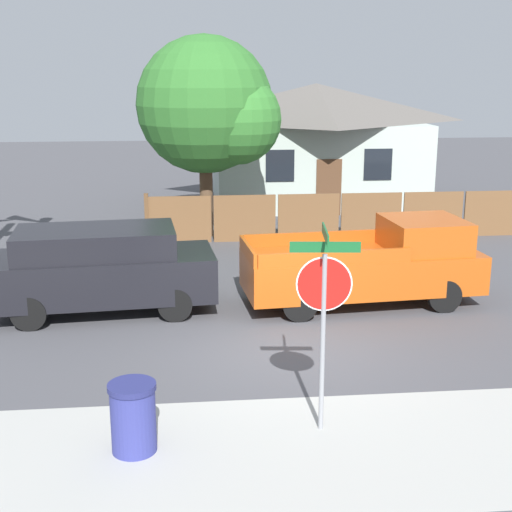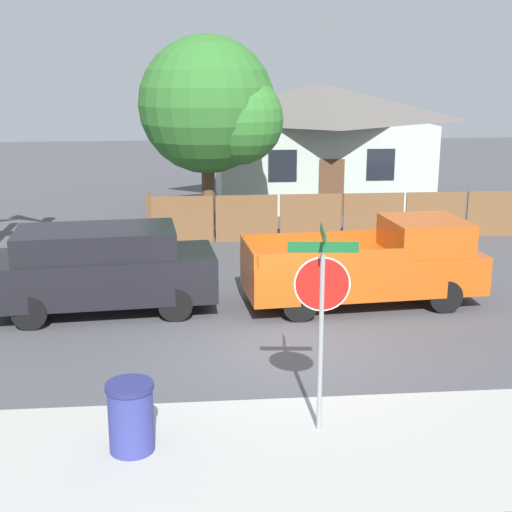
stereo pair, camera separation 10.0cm
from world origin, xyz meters
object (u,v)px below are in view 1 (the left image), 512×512
object	(u,v)px
stop_sign	(324,297)
house	(315,141)
trash_bin	(133,417)
oak_tree	(211,108)
red_suv	(101,268)
orange_pickup	(372,264)

from	to	relation	value
stop_sign	house	bearing A→B (deg)	86.22
trash_bin	house	bearing A→B (deg)	72.57
oak_tree	red_suv	distance (m)	7.94
house	stop_sign	bearing A→B (deg)	-99.84
stop_sign	trash_bin	size ratio (longest dim) A/B	3.00
red_suv	trash_bin	world-z (taller)	red_suv
red_suv	trash_bin	bearing A→B (deg)	-84.72
oak_tree	trash_bin	xyz separation A→B (m)	(-1.60, -12.75, -3.42)
house	orange_pickup	world-z (taller)	house
house	red_suv	distance (m)	14.39
house	trash_bin	xyz separation A→B (m)	(-5.79, -18.45, -1.83)
red_suv	oak_tree	bearing A→B (deg)	64.29
house	orange_pickup	bearing A→B (deg)	-94.42
oak_tree	trash_bin	world-z (taller)	oak_tree
oak_tree	red_suv	bearing A→B (deg)	-110.95
orange_pickup	stop_sign	size ratio (longest dim) A/B	1.77
house	red_suv	size ratio (longest dim) A/B	1.73
red_suv	orange_pickup	size ratio (longest dim) A/B	0.91
house	oak_tree	distance (m)	7.25
house	orange_pickup	xyz separation A→B (m)	(-0.97, -12.57, -1.44)
orange_pickup	stop_sign	world-z (taller)	stop_sign
house	stop_sign	distance (m)	18.37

